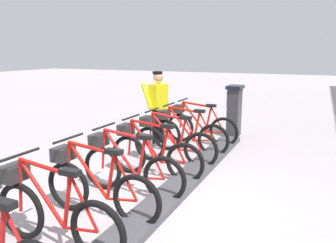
# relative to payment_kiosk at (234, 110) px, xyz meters

# --- Properties ---
(ground_plane) EXTENTS (60.00, 60.00, 0.00)m
(ground_plane) POSITION_rel_payment_kiosk_xyz_m (-0.05, 4.31, -0.67)
(ground_plane) COLOR #B0A4A7
(dock_rail_base) EXTENTS (0.44, 7.74, 0.10)m
(dock_rail_base) POSITION_rel_payment_kiosk_xyz_m (-0.05, 4.31, -0.62)
(dock_rail_base) COLOR #47474C
(dock_rail_base) RESTS_ON ground
(payment_kiosk) EXTENTS (0.36, 0.52, 1.28)m
(payment_kiosk) POSITION_rel_payment_kiosk_xyz_m (0.00, 0.00, 0.00)
(payment_kiosk) COLOR #38383D
(payment_kiosk) RESTS_ON ground
(bike_docked_0) EXTENTS (1.72, 0.54, 1.02)m
(bike_docked_0) POSITION_rel_payment_kiosk_xyz_m (0.57, 1.04, -0.24)
(bike_docked_0) COLOR black
(bike_docked_0) RESTS_ON ground
(bike_docked_1) EXTENTS (1.72, 0.54, 1.02)m
(bike_docked_1) POSITION_rel_payment_kiosk_xyz_m (0.57, 1.81, -0.24)
(bike_docked_1) COLOR black
(bike_docked_1) RESTS_ON ground
(bike_docked_2) EXTENTS (1.72, 0.54, 1.02)m
(bike_docked_2) POSITION_rel_payment_kiosk_xyz_m (0.57, 2.58, -0.24)
(bike_docked_2) COLOR black
(bike_docked_2) RESTS_ON ground
(bike_docked_3) EXTENTS (1.72, 0.54, 1.02)m
(bike_docked_3) POSITION_rel_payment_kiosk_xyz_m (0.57, 3.35, -0.24)
(bike_docked_3) COLOR black
(bike_docked_3) RESTS_ON ground
(bike_docked_4) EXTENTS (1.72, 0.54, 1.02)m
(bike_docked_4) POSITION_rel_payment_kiosk_xyz_m (0.57, 4.12, -0.24)
(bike_docked_4) COLOR black
(bike_docked_4) RESTS_ON ground
(bike_docked_5) EXTENTS (1.72, 0.54, 1.02)m
(bike_docked_5) POSITION_rel_payment_kiosk_xyz_m (0.57, 4.89, -0.24)
(bike_docked_5) COLOR black
(bike_docked_5) RESTS_ON ground
(bike_docked_6) EXTENTS (1.72, 0.54, 1.02)m
(bike_docked_6) POSITION_rel_payment_kiosk_xyz_m (0.57, 5.66, -0.24)
(bike_docked_6) COLOR black
(bike_docked_6) RESTS_ON ground
(worker_near_rack) EXTENTS (0.58, 0.69, 1.66)m
(worker_near_rack) POSITION_rel_payment_kiosk_xyz_m (1.42, 1.41, 0.24)
(worker_near_rack) COLOR white
(worker_near_rack) RESTS_ON ground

